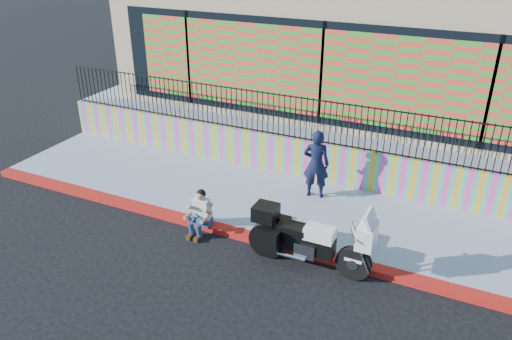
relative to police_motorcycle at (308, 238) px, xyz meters
The scene contains 10 objects.
ground 1.53m from the police_motorcycle, 165.20° to the left, with size 90.00×90.00×0.00m, color black.
red_curb 1.50m from the police_motorcycle, 165.20° to the left, with size 16.00×0.30×0.15m, color red.
sidewalk 2.47m from the police_motorcycle, 123.53° to the left, with size 16.00×3.00×0.15m, color #99A2B8.
mural_wall 3.84m from the police_motorcycle, 110.21° to the left, with size 16.00×0.20×1.10m, color #F340A7.
metal_fence 4.01m from the police_motorcycle, 110.21° to the left, with size 15.80×0.04×1.20m, color black, non-canonical shape.
elevated_platform 8.80m from the police_motorcycle, 98.66° to the left, with size 16.00×10.00×1.25m, color #99A2B8.
storefront_building 8.96m from the police_motorcycle, 98.88° to the left, with size 14.00×8.06×4.00m.
police_motorcycle is the anchor object (origin of this frame).
police_officer 2.82m from the police_motorcycle, 105.82° to the left, with size 0.66×0.43×1.81m, color black.
seated_man 2.67m from the police_motorcycle, behind, with size 0.54×0.71×1.06m.
Camera 1 is at (4.02, -8.56, 6.46)m, focal length 35.00 mm.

